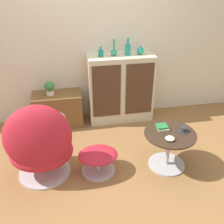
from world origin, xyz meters
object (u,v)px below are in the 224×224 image
at_px(egg_chair, 40,146).
at_px(vase_rightmost, 140,51).
at_px(potted_plant, 50,87).
at_px(bowl, 170,138).
at_px(vase_leftmost, 101,53).
at_px(teacup, 184,130).
at_px(vase_inner_left, 114,52).
at_px(tv_console, 58,109).
at_px(ottoman, 98,158).
at_px(sideboard, 120,88).
at_px(book_stack, 162,127).
at_px(vase_inner_right, 128,49).
at_px(coffee_table, 169,146).

xyz_separation_m(egg_chair, vase_rightmost, (1.41, 1.14, 0.64)).
xyz_separation_m(potted_plant, bowl, (1.29, -1.33, -0.13)).
xyz_separation_m(vase_leftmost, potted_plant, (-0.75, -0.00, -0.45)).
distance_m(teacup, bowl, 0.25).
height_order(vase_leftmost, teacup, vase_leftmost).
bearing_deg(vase_inner_left, tv_console, -179.83).
distance_m(ottoman, potted_plant, 1.34).
height_order(sideboard, bowl, sideboard).
bearing_deg(vase_leftmost, book_stack, -64.00).
xyz_separation_m(vase_inner_left, vase_inner_right, (0.20, -0.00, 0.02)).
height_order(vase_rightmost, book_stack, vase_rightmost).
height_order(coffee_table, vase_leftmost, vase_leftmost).
xyz_separation_m(coffee_table, vase_inner_right, (-0.22, 1.21, 0.82)).
distance_m(vase_inner_right, teacup, 1.41).
height_order(ottoman, vase_leftmost, vase_leftmost).
distance_m(egg_chair, teacup, 1.61).
distance_m(potted_plant, book_stack, 1.71).
distance_m(vase_leftmost, vase_inner_right, 0.38).
height_order(vase_leftmost, book_stack, vase_leftmost).
bearing_deg(vase_leftmost, potted_plant, -179.85).
bearing_deg(vase_rightmost, vase_leftmost, 180.00).
relative_size(ottoman, vase_inner_right, 1.91).
bearing_deg(book_stack, vase_inner_left, 107.79).
xyz_separation_m(coffee_table, teacup, (0.16, 0.01, 0.20)).
bearing_deg(teacup, vase_inner_right, 107.50).
height_order(tv_console, potted_plant, potted_plant).
distance_m(coffee_table, vase_inner_right, 1.48).
height_order(vase_leftmost, bowl, vase_leftmost).
xyz_separation_m(vase_leftmost, book_stack, (0.54, -1.11, -0.58)).
bearing_deg(tv_console, vase_rightmost, 0.12).
height_order(vase_rightmost, potted_plant, vase_rightmost).
distance_m(sideboard, vase_leftmost, 0.62).
xyz_separation_m(potted_plant, book_stack, (1.29, -1.11, -0.13)).
distance_m(vase_inner_left, vase_inner_right, 0.20).
relative_size(sideboard, egg_chair, 1.07).
bearing_deg(teacup, coffee_table, -177.16).
distance_m(egg_chair, vase_inner_right, 1.80).
height_order(egg_chair, vase_inner_left, vase_inner_left).
xyz_separation_m(tv_console, bowl, (1.21, -1.33, 0.23)).
bearing_deg(coffee_table, teacup, 2.84).
xyz_separation_m(ottoman, coffee_table, (0.83, -0.05, 0.09)).
relative_size(vase_inner_left, book_stack, 1.62).
height_order(vase_leftmost, vase_inner_right, vase_inner_right).
bearing_deg(egg_chair, sideboard, 45.07).
bearing_deg(egg_chair, book_stack, 1.07).
distance_m(sideboard, book_stack, 1.14).
distance_m(egg_chair, bowl, 1.41).
height_order(egg_chair, bowl, egg_chair).
bearing_deg(vase_inner_right, potted_plant, -179.90).
relative_size(potted_plant, bowl, 1.94).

